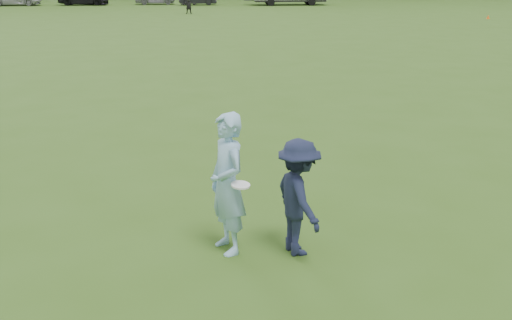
{
  "coord_description": "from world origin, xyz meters",
  "views": [
    {
      "loc": [
        -0.5,
        -7.42,
        4.04
      ],
      "look_at": [
        0.41,
        1.59,
        1.1
      ],
      "focal_mm": 42.0,
      "sensor_mm": 36.0,
      "label": 1
    }
  ],
  "objects_px": {
    "defender": "(299,197)",
    "field_cone": "(488,17)",
    "thrower": "(227,184)",
    "player_far_d": "(189,5)"
  },
  "relations": [
    {
      "from": "player_far_d",
      "to": "field_cone",
      "type": "bearing_deg",
      "value": -21.84
    },
    {
      "from": "defender",
      "to": "field_cone",
      "type": "relative_size",
      "value": 5.78
    },
    {
      "from": "thrower",
      "to": "defender",
      "type": "distance_m",
      "value": 1.05
    },
    {
      "from": "thrower",
      "to": "player_far_d",
      "type": "distance_m",
      "value": 46.83
    },
    {
      "from": "player_far_d",
      "to": "thrower",
      "type": "bearing_deg",
      "value": -92.38
    },
    {
      "from": "defender",
      "to": "thrower",
      "type": "bearing_deg",
      "value": 65.92
    },
    {
      "from": "thrower",
      "to": "player_far_d",
      "type": "xyz_separation_m",
      "value": [
        -0.88,
        46.82,
        -0.3
      ]
    },
    {
      "from": "thrower",
      "to": "field_cone",
      "type": "height_order",
      "value": "thrower"
    },
    {
      "from": "thrower",
      "to": "field_cone",
      "type": "bearing_deg",
      "value": 127.8
    },
    {
      "from": "defender",
      "to": "field_cone",
      "type": "bearing_deg",
      "value": -44.28
    }
  ]
}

